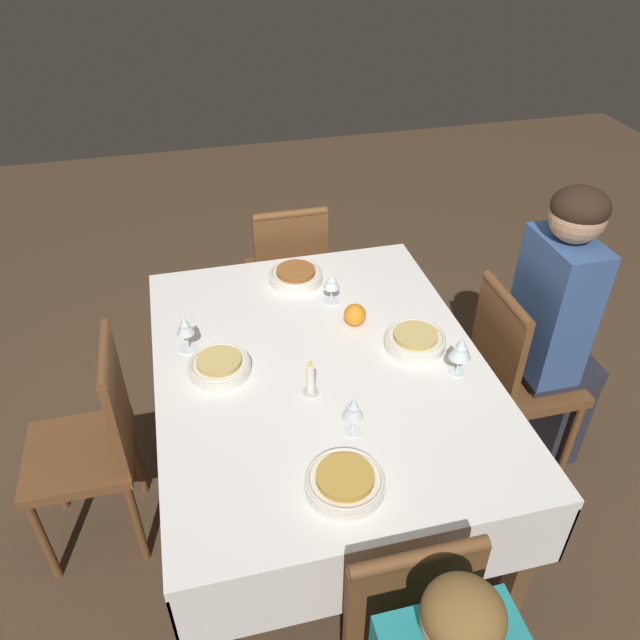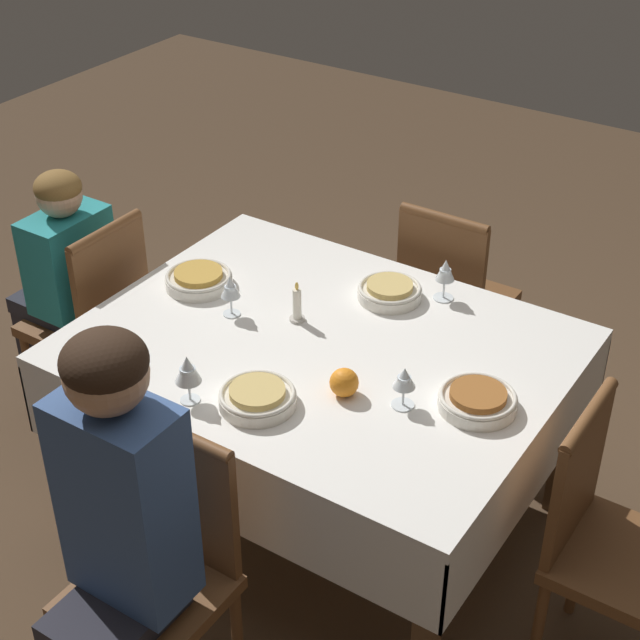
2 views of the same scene
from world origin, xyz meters
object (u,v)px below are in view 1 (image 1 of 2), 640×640
Objects in this scene: wine_glass_west at (353,409)px; wine_glass_east at (332,282)px; chair_south at (515,372)px; bowl_north at (220,365)px; chair_north at (94,440)px; dining_table at (321,382)px; bowl_west at (345,481)px; wine_glass_south at (461,349)px; person_adult_denim at (559,323)px; wine_glass_north at (185,327)px; bowl_south at (415,340)px; chair_east at (288,273)px; bowl_east at (296,275)px; candle_centerpiece at (311,381)px; orange_fruit at (355,315)px.

wine_glass_west is 1.09× the size of wine_glass_east.
bowl_north is at bearing 89.27° from chair_south.
bowl_north is at bearing 123.61° from wine_glass_east.
chair_north is (0.02, 1.60, 0.00)m from chair_south.
dining_table is 0.81m from chair_south.
chair_south reaches higher than bowl_west.
wine_glass_south is 0.81m from bowl_north.
person_adult_denim is 8.85× the size of wine_glass_north.
wine_glass_north is (0.16, 1.24, 0.33)m from chair_south.
bowl_south is 0.69m from bowl_north.
chair_east is 0.50m from bowl_east.
dining_table is 0.54m from bowl_west.
chair_east is 1.14m from candle_centerpiece.
chair_north is 1.03m from wine_glass_east.
wine_glass_south reaches higher than bowl_south.
bowl_south and bowl_north have the same top height.
bowl_east is 2.63× the size of orange_fruit.
chair_north is 0.97m from bowl_west.
person_adult_denim is at bearing -90.00° from chair_south.
dining_table is at bearing -113.91° from wine_glass_north.
wine_glass_west is 1.67× the size of orange_fruit.
person_adult_denim reaches higher than chair_east.
chair_east reaches higher than orange_fruit.
orange_fruit is (0.16, 0.76, 0.05)m from person_adult_denim.
bowl_east is 1.53× the size of wine_glass_north.
chair_south is 1.60m from chair_north.
dining_table is 1.62× the size of chair_north.
bowl_east is (-0.42, 0.04, 0.26)m from chair_east.
orange_fruit is (0.20, -0.18, 0.12)m from dining_table.
chair_north reaches higher than bowl_north.
chair_east is at bearing 16.51° from bowl_south.
wine_glass_south is at bearing -67.23° from wine_glass_west.
chair_east is at bearing -2.31° from wine_glass_west.
wine_glass_north is (0.14, -0.36, 0.33)m from chair_north.
chair_east is 4.04× the size of bowl_east.
bowl_north is (-0.01, -0.46, 0.26)m from chair_north.
bowl_north is (-0.91, 0.41, 0.26)m from chair_east.
chair_east is 10.64× the size of orange_fruit.
bowl_east is 1.57× the size of candle_centerpiece.
wine_glass_north is (-0.17, 0.57, 0.01)m from wine_glass_east.
chair_south and chair_north have the same top height.
bowl_south is 1.51× the size of wine_glass_north.
chair_north is at bearing 89.24° from person_adult_denim.
chair_north is 0.51m from wine_glass_north.
wine_glass_north is (0.34, 0.87, -0.00)m from wine_glass_south.
chair_east is 1.04m from bowl_north.
candle_centerpiece is at bearing 87.85° from wine_glass_south.
bowl_south is 1.04× the size of bowl_north.
dining_table is 11.27× the size of wine_glass_east.
chair_east is 5.90× the size of wine_glass_south.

